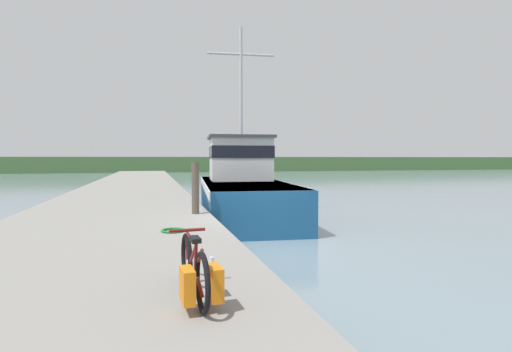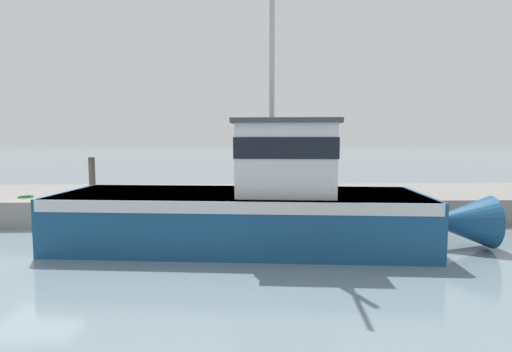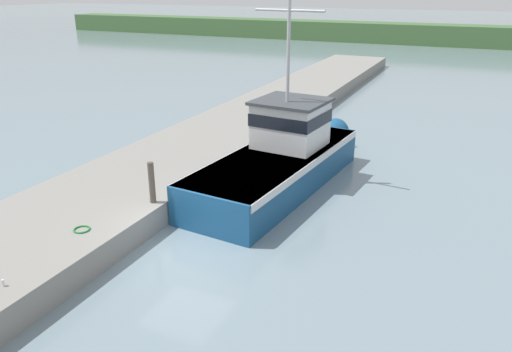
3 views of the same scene
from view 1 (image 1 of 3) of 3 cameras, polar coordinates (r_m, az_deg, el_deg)
ground_plane at (r=10.91m, az=1.19°, el=-10.33°), size 320.00×320.00×0.00m
dock_pier at (r=10.47m, az=-20.40°, el=-8.57°), size 5.27×80.00×0.88m
far_shoreline at (r=79.36m, az=9.79°, el=1.72°), size 180.00×5.00×2.66m
fishing_boat_main at (r=17.04m, az=-2.01°, el=-1.64°), size 4.16×11.71×8.04m
bicycle_touring at (r=4.48m, az=-8.55°, el=-13.47°), size 0.49×1.64×0.69m
mooring_post at (r=11.23m, az=-8.65°, el=-1.72°), size 0.21×0.21×1.43m
hose_coil at (r=8.68m, az=-11.76°, el=-7.61°), size 0.50×0.50×0.05m
water_bottle_on_curb at (r=5.68m, az=-6.34°, el=-12.33°), size 0.06×0.06×0.18m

